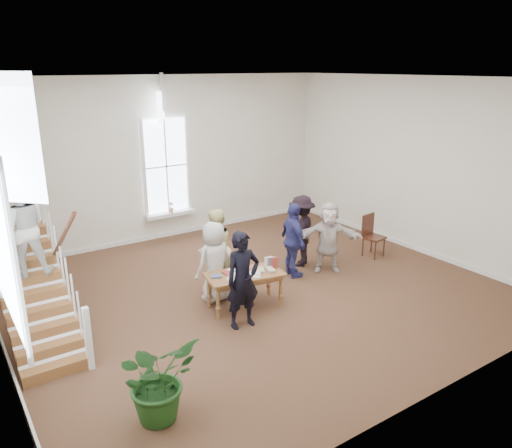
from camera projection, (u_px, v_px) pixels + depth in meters
ground at (255, 291)px, 10.97m from camera, size 10.00×10.00×0.00m
room_shell at (170, 223)px, 14.32m from camera, size 10.49×10.00×10.00m
staircase at (26, 251)px, 8.76m from camera, size 1.10×4.10×2.92m
library_table at (244, 277)px, 10.07m from camera, size 1.66×1.04×0.79m
police_officer at (243, 280)px, 9.24m from camera, size 0.71×0.49×1.87m
elderly_woman at (215, 262)px, 10.31m from camera, size 0.90×0.65×1.71m
person_yellow at (215, 250)px, 10.84m from camera, size 1.03×0.89×1.82m
woman_cluster_a at (293, 241)px, 11.47m from camera, size 0.63×1.10×1.77m
woman_cluster_b at (301, 231)px, 12.15m from camera, size 1.31×1.19×1.77m
woman_cluster_c at (328, 237)px, 11.80m from camera, size 1.58×1.32×1.70m
floor_plant at (158, 379)px, 6.87m from camera, size 1.31×1.21×1.22m
side_chair at (371, 233)px, 12.84m from camera, size 0.54×0.54×1.10m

